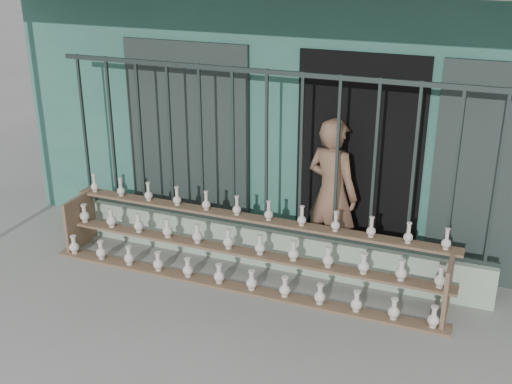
% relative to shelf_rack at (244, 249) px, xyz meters
% --- Properties ---
extents(ground, '(60.00, 60.00, 0.00)m').
position_rel_shelf_rack_xyz_m(ground, '(0.10, -0.89, -0.36)').
color(ground, slate).
extents(workshop_building, '(7.40, 6.60, 3.21)m').
position_rel_shelf_rack_xyz_m(workshop_building, '(0.10, 3.34, 1.26)').
color(workshop_building, '#2C5E50').
rests_on(workshop_building, ground).
extents(parapet_wall, '(5.00, 0.20, 0.45)m').
position_rel_shelf_rack_xyz_m(parapet_wall, '(0.10, 0.41, -0.14)').
color(parapet_wall, '#8FA68E').
rests_on(parapet_wall, ground).
extents(security_fence, '(5.00, 0.04, 1.80)m').
position_rel_shelf_rack_xyz_m(security_fence, '(0.10, 0.41, 0.99)').
color(security_fence, '#283330').
rests_on(security_fence, parapet_wall).
extents(shelf_rack, '(4.50, 0.68, 0.85)m').
position_rel_shelf_rack_xyz_m(shelf_rack, '(0.00, 0.00, 0.00)').
color(shelf_rack, brown).
rests_on(shelf_rack, ground).
extents(elderly_woman, '(0.74, 0.61, 1.74)m').
position_rel_shelf_rack_xyz_m(elderly_woman, '(0.78, 0.68, 0.51)').
color(elderly_woman, brown).
rests_on(elderly_woman, ground).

